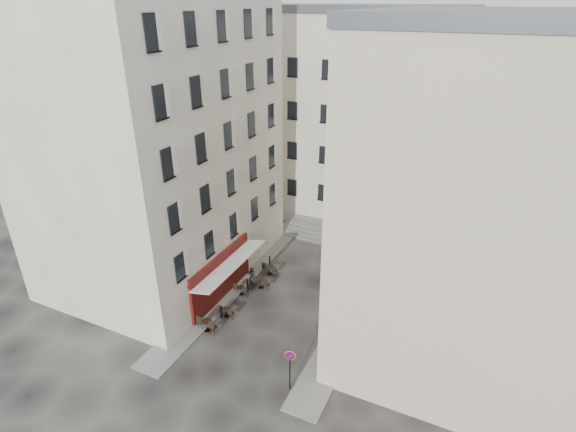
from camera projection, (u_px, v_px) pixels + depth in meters
The scene contains 18 objects.
ground at pixel (272, 323), 29.19m from camera, with size 90.00×90.00×0.00m, color black.
sidewalk_left at pixel (243, 275), 34.14m from camera, with size 2.00×22.00×0.12m, color slate.
sidewalk_right at pixel (353, 314), 29.89m from camera, with size 2.00×18.00×0.12m, color slate.
building_left at pixel (155, 138), 31.15m from camera, with size 12.20×16.20×20.60m.
building_right at pixel (474, 200), 23.97m from camera, with size 12.20×14.20×18.60m.
building_back at pixel (355, 117), 40.99m from camera, with size 18.20×10.20×18.60m.
cafe_storefront at pixel (222, 275), 30.84m from camera, with size 1.74×7.30×3.50m.
stone_steps at pixel (337, 235), 39.26m from camera, with size 9.00×3.15×0.80m.
bollard_near at pixel (221, 312), 29.39m from camera, with size 0.12×0.12×0.98m.
bollard_mid at pixel (248, 284), 32.24m from camera, with size 0.12×0.12×0.98m.
bollard_far at pixel (270, 261), 35.09m from camera, with size 0.12×0.12×0.98m.
no_parking_sign at pixel (290, 363), 23.45m from camera, with size 0.57×0.22×2.63m.
bistro_table_a at pixel (207, 324), 28.28m from camera, with size 1.41×0.66×0.99m.
bistro_table_b at pixel (227, 312), 29.61m from camera, with size 1.14×0.53×0.80m.
bistro_table_c at pixel (241, 290), 31.82m from camera, with size 1.16×0.54×0.81m.
bistro_table_d at pixel (261, 282), 32.52m from camera, with size 1.35×0.63×0.95m.
bistro_table_e at pixel (270, 269), 34.20m from camera, with size 1.26×0.59×0.89m.
pedestrian at pixel (252, 277), 32.58m from camera, with size 0.59×0.39×1.61m, color #222328.
Camera 1 is at (10.79, -20.60, 19.01)m, focal length 28.00 mm.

